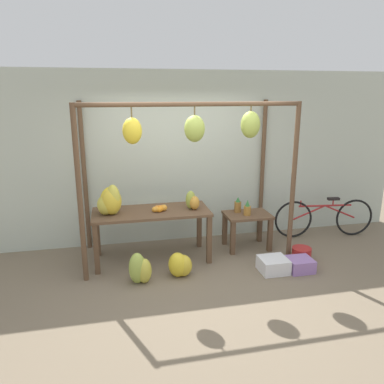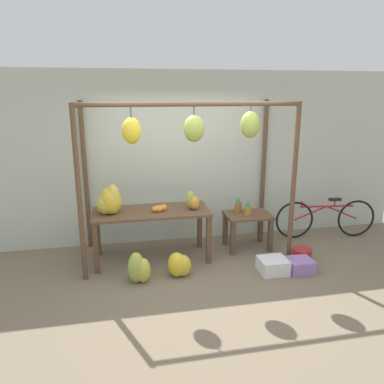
% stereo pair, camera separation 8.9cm
% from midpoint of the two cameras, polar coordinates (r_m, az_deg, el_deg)
% --- Properties ---
extents(ground_plane, '(20.00, 20.00, 0.00)m').
position_cam_midpoint_polar(ground_plane, '(5.12, 0.66, -13.69)').
color(ground_plane, '#756651').
extents(shop_wall_back, '(8.00, 0.08, 2.80)m').
position_cam_midpoint_polar(shop_wall_back, '(6.18, -2.73, 5.14)').
color(shop_wall_back, '#B7C1B2').
rests_on(shop_wall_back, ground_plane).
extents(stall_awning, '(3.03, 1.28, 2.34)m').
position_cam_midpoint_polar(stall_awning, '(5.17, -0.49, 6.73)').
color(stall_awning, brown).
rests_on(stall_awning, ground_plane).
extents(display_table_main, '(1.71, 0.73, 0.77)m').
position_cam_midpoint_polar(display_table_main, '(5.58, -6.66, -3.89)').
color(display_table_main, brown).
rests_on(display_table_main, ground_plane).
extents(display_table_side, '(0.72, 0.52, 0.58)m').
position_cam_midpoint_polar(display_table_side, '(6.08, 7.99, -4.55)').
color(display_table_side, brown).
rests_on(display_table_side, ground_plane).
extents(banana_pile_on_table, '(0.43, 0.40, 0.44)m').
position_cam_midpoint_polar(banana_pile_on_table, '(5.43, -12.77, -1.40)').
color(banana_pile_on_table, gold).
rests_on(banana_pile_on_table, display_table_main).
extents(orange_pile, '(0.23, 0.19, 0.10)m').
position_cam_midpoint_polar(orange_pile, '(5.49, -5.46, -2.53)').
color(orange_pile, orange).
rests_on(orange_pile, display_table_main).
extents(pineapple_cluster, '(0.21, 0.29, 0.25)m').
position_cam_midpoint_polar(pineapple_cluster, '(6.00, 7.25, -2.29)').
color(pineapple_cluster, olive).
rests_on(pineapple_cluster, display_table_side).
extents(banana_pile_ground_left, '(0.37, 0.31, 0.43)m').
position_cam_midpoint_polar(banana_pile_ground_left, '(5.10, -8.54, -11.59)').
color(banana_pile_ground_left, gold).
rests_on(banana_pile_ground_left, ground_plane).
extents(banana_pile_ground_right, '(0.39, 0.35, 0.35)m').
position_cam_midpoint_polar(banana_pile_ground_right, '(5.22, -2.33, -11.06)').
color(banana_pile_ground_right, gold).
rests_on(banana_pile_ground_right, ground_plane).
extents(fruit_crate_white, '(0.38, 0.36, 0.20)m').
position_cam_midpoint_polar(fruit_crate_white, '(5.48, 11.82, -10.83)').
color(fruit_crate_white, silver).
rests_on(fruit_crate_white, ground_plane).
extents(blue_bucket, '(0.29, 0.29, 0.20)m').
position_cam_midpoint_polar(blue_bucket, '(5.92, 15.91, -9.09)').
color(blue_bucket, '#AD2323').
rests_on(blue_bucket, ground_plane).
extents(parked_bicycle, '(1.75, 0.25, 0.70)m').
position_cam_midpoint_polar(parked_bicycle, '(6.89, 19.14, -3.69)').
color(parked_bicycle, black).
rests_on(parked_bicycle, ground_plane).
extents(papaya_pile, '(0.24, 0.23, 0.28)m').
position_cam_midpoint_polar(papaya_pile, '(5.54, -0.38, -1.43)').
color(papaya_pile, '#93A33D').
rests_on(papaya_pile, display_table_main).
extents(fruit_crate_purple, '(0.35, 0.32, 0.18)m').
position_cam_midpoint_polar(fruit_crate_purple, '(5.60, 15.66, -10.60)').
color(fruit_crate_purple, '#9970B7').
rests_on(fruit_crate_purple, ground_plane).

